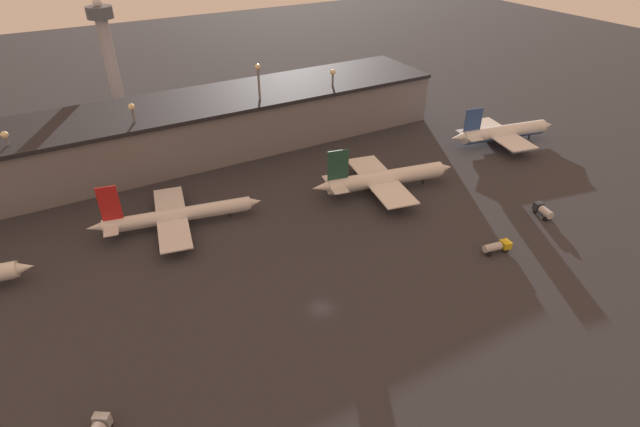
# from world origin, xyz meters

# --- Properties ---
(ground) EXTENTS (600.00, 600.00, 0.00)m
(ground) POSITION_xyz_m (0.00, 0.00, 0.00)
(ground) COLOR #2D2D33
(terminal_building) EXTENTS (165.55, 28.87, 17.14)m
(terminal_building) POSITION_xyz_m (0.00, 82.10, 8.61)
(terminal_building) COLOR slate
(terminal_building) RESTS_ON ground
(airplane_1) EXTENTS (42.26, 30.57, 13.71)m
(airplane_1) POSITION_xyz_m (-16.59, 43.85, 3.03)
(airplane_1) COLOR silver
(airplane_1) RESTS_ON ground
(airplane_2) EXTENTS (42.32, 30.76, 14.37)m
(airplane_2) POSITION_xyz_m (38.95, 33.07, 3.71)
(airplane_2) COLOR white
(airplane_2) RESTS_ON ground
(airplane_3) EXTENTS (39.47, 28.15, 13.56)m
(airplane_3) POSITION_xyz_m (91.90, 39.62, 3.88)
(airplane_3) COLOR white
(airplane_3) RESTS_ON ground
(service_vehicle_0) EXTENTS (3.25, 6.10, 2.87)m
(service_vehicle_0) POSITION_xyz_m (66.85, 1.81, 1.65)
(service_vehicle_0) COLOR #282D38
(service_vehicle_0) RESTS_ON ground
(service_vehicle_3) EXTENTS (7.07, 3.35, 2.53)m
(service_vehicle_3) POSITION_xyz_m (44.78, -3.54, 1.52)
(service_vehicle_3) COLOR gold
(service_vehicle_3) RESTS_ON ground
(lamp_post_0) EXTENTS (1.80, 1.80, 20.91)m
(lamp_post_0) POSITION_xyz_m (-48.53, 74.03, 13.62)
(lamp_post_0) COLOR slate
(lamp_post_0) RESTS_ON ground
(lamp_post_1) EXTENTS (1.80, 1.80, 22.52)m
(lamp_post_1) POSITION_xyz_m (-17.53, 74.03, 14.53)
(lamp_post_1) COLOR slate
(lamp_post_1) RESTS_ON ground
(lamp_post_2) EXTENTS (1.80, 1.80, 28.04)m
(lamp_post_2) POSITION_xyz_m (20.21, 74.03, 17.56)
(lamp_post_2) COLOR slate
(lamp_post_2) RESTS_ON ground
(lamp_post_3) EXTENTS (1.80, 1.80, 22.63)m
(lamp_post_3) POSITION_xyz_m (46.31, 74.03, 14.59)
(lamp_post_3) COLOR slate
(lamp_post_3) RESTS_ON ground
(control_tower) EXTENTS (9.00, 9.00, 40.82)m
(control_tower) POSITION_xyz_m (-13.22, 133.05, 23.79)
(control_tower) COLOR #99999E
(control_tower) RESTS_ON ground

